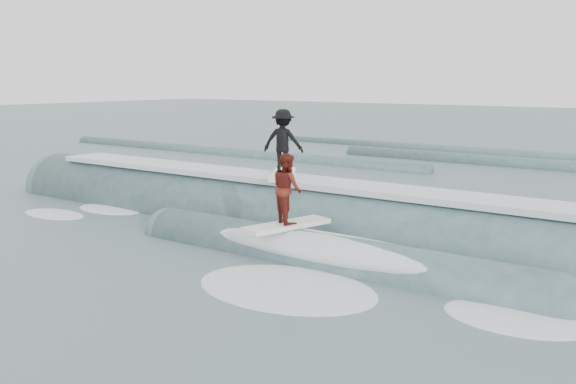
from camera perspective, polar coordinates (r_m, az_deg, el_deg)
The scene contains 6 objects.
ground at distance 13.43m, azimuth -5.52°, elevation -5.94°, with size 160.00×160.00×0.00m, color #425B60.
breaking_wave at distance 15.46m, azimuth 2.27°, elevation -3.63°, with size 22.78×3.98×2.39m.
surfer_black at distance 16.03m, azimuth -0.44°, elevation 4.25°, with size 1.52×1.99×1.68m.
surfer_red at distance 13.36m, azimuth -0.08°, elevation -0.19°, with size 1.05×2.07×1.57m.
whitewater at distance 12.22m, azimuth -2.77°, elevation -7.53°, with size 14.88×7.82×0.10m.
far_swells at distance 30.08m, azimuth 12.06°, elevation 2.75°, with size 37.98×8.65×0.80m.
Camera 1 is at (8.61, -9.64, 3.68)m, focal length 40.00 mm.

